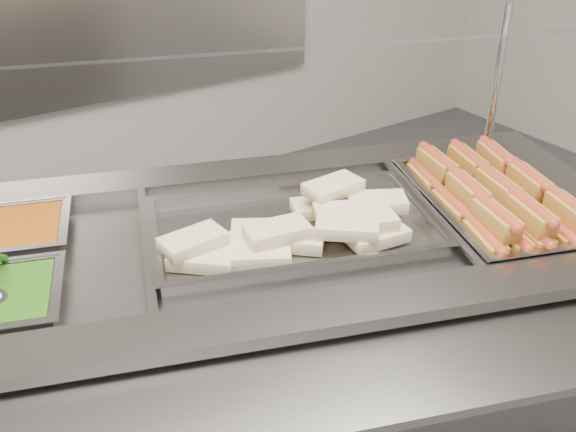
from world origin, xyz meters
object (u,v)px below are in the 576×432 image
steam_counter (271,363)px  pan_hotdogs (493,212)px  sneeze_guard (248,58)px  pan_wraps (292,232)px

steam_counter → pan_hotdogs: bearing=-20.0°
steam_counter → sneeze_guard: size_ratio=1.24×
sneeze_guard → pan_wraps: 0.45m
steam_counter → sneeze_guard: (0.07, 0.21, 0.82)m
sneeze_guard → pan_hotdogs: bearing=-39.3°
sneeze_guard → pan_wraps: bearing=-94.6°
pan_hotdogs → pan_wraps: 0.57m
steam_counter → pan_wraps: 0.43m
pan_hotdogs → pan_wraps: same height
sneeze_guard → pan_hotdogs: sneeze_guard is taller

